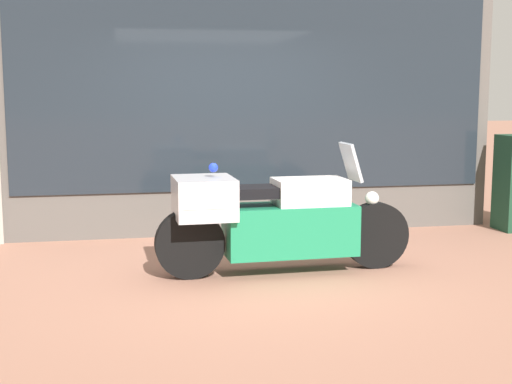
# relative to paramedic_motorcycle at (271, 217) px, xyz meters

# --- Properties ---
(ground_plane) EXTENTS (60.00, 60.00, 0.00)m
(ground_plane) POSITION_rel_paramedic_motorcycle_xyz_m (-0.17, 0.12, -0.55)
(ground_plane) COLOR #9E6B56
(shop_building) EXTENTS (6.90, 0.55, 3.44)m
(shop_building) POSITION_rel_paramedic_motorcycle_xyz_m (-0.59, 2.11, 1.18)
(shop_building) COLOR #56514C
(shop_building) RESTS_ON ground
(window_display) EXTENTS (5.57, 0.30, 1.98)m
(window_display) POSITION_rel_paramedic_motorcycle_xyz_m (0.19, 2.15, -0.08)
(window_display) COLOR slate
(window_display) RESTS_ON ground
(paramedic_motorcycle) EXTENTS (2.52, 0.67, 1.26)m
(paramedic_motorcycle) POSITION_rel_paramedic_motorcycle_xyz_m (0.00, 0.00, 0.00)
(paramedic_motorcycle) COLOR black
(paramedic_motorcycle) RESTS_ON ground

